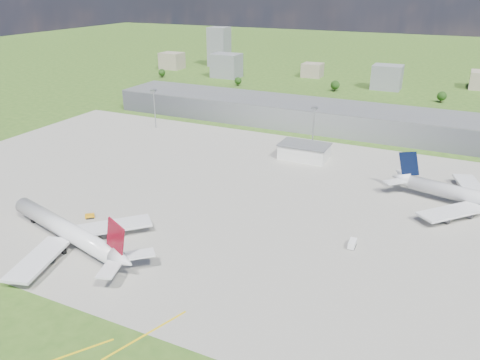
% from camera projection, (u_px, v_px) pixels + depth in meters
% --- Properties ---
extents(ground, '(1400.00, 1400.00, 0.00)m').
position_uv_depth(ground, '(313.00, 132.00, 307.26)').
color(ground, '#33581B').
rests_on(ground, ground).
extents(apron, '(360.00, 190.00, 0.08)m').
position_uv_depth(apron, '(262.00, 200.00, 211.75)').
color(apron, gray).
rests_on(apron, ground).
extents(terminal, '(300.00, 42.00, 15.00)m').
position_uv_depth(terminal, '(320.00, 116.00, 316.83)').
color(terminal, slate).
rests_on(terminal, ground).
extents(ops_building, '(26.00, 16.00, 8.00)m').
position_uv_depth(ops_building, '(304.00, 152.00, 260.15)').
color(ops_building, silver).
rests_on(ops_building, ground).
extents(mast_west, '(3.50, 2.00, 25.90)m').
position_uv_depth(mast_west, '(154.00, 102.00, 310.76)').
color(mast_west, gray).
rests_on(mast_west, ground).
extents(mast_center, '(3.50, 2.00, 25.90)m').
position_uv_depth(mast_center, '(314.00, 121.00, 267.30)').
color(mast_center, gray).
rests_on(mast_center, ground).
extents(airliner_red_twin, '(75.88, 58.07, 21.11)m').
position_uv_depth(airliner_red_twin, '(69.00, 232.00, 173.12)').
color(airliner_red_twin, silver).
rests_on(airliner_red_twin, ground).
extents(tug_yellow, '(4.28, 4.11, 1.86)m').
position_uv_depth(tug_yellow, '(90.00, 216.00, 194.76)').
color(tug_yellow, orange).
rests_on(tug_yellow, ground).
extents(van_white_near, '(2.64, 5.55, 2.77)m').
position_uv_depth(van_white_near, '(352.00, 244.00, 173.24)').
color(van_white_near, white).
rests_on(van_white_near, ground).
extents(bldg_far_w, '(24.00, 20.00, 18.00)m').
position_uv_depth(bldg_far_w, '(172.00, 61.00, 532.17)').
color(bldg_far_w, gray).
rests_on(bldg_far_w, ground).
extents(bldg_w, '(28.00, 22.00, 24.00)m').
position_uv_depth(bldg_w, '(226.00, 66.00, 482.75)').
color(bldg_w, slate).
rests_on(bldg_w, ground).
extents(bldg_cw, '(20.00, 18.00, 14.00)m').
position_uv_depth(bldg_cw, '(312.00, 70.00, 486.37)').
color(bldg_cw, gray).
rests_on(bldg_cw, ground).
extents(bldg_c, '(26.00, 20.00, 22.00)m').
position_uv_depth(bldg_c, '(387.00, 77.00, 428.24)').
color(bldg_c, slate).
rests_on(bldg_c, ground).
extents(bldg_tall_w, '(22.00, 20.00, 44.00)m').
position_uv_depth(bldg_tall_w, '(219.00, 47.00, 544.60)').
color(bldg_tall_w, slate).
rests_on(bldg_tall_w, ground).
extents(tree_far_w, '(7.20, 7.20, 8.80)m').
position_uv_depth(tree_far_w, '(162.00, 72.00, 484.14)').
color(tree_far_w, '#382314').
rests_on(tree_far_w, ground).
extents(tree_w, '(6.75, 6.75, 8.25)m').
position_uv_depth(tree_w, '(238.00, 81.00, 444.54)').
color(tree_w, '#382314').
rests_on(tree_w, ground).
extents(tree_c, '(8.10, 8.10, 9.90)m').
position_uv_depth(tree_c, '(335.00, 85.00, 421.09)').
color(tree_c, '#382314').
rests_on(tree_c, ground).
extents(tree_e, '(7.65, 7.65, 9.35)m').
position_uv_depth(tree_e, '(442.00, 96.00, 381.49)').
color(tree_e, '#382314').
rests_on(tree_e, ground).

